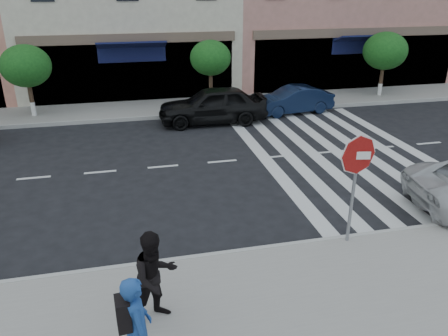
# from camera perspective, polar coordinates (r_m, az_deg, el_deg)

# --- Properties ---
(ground) EXTENTS (120.00, 120.00, 0.00)m
(ground) POSITION_cam_1_polar(r_m,az_deg,el_deg) (10.93, -5.87, -7.80)
(ground) COLOR black
(ground) RESTS_ON ground
(sidewalk_near) EXTENTS (60.00, 4.50, 0.15)m
(sidewalk_near) POSITION_cam_1_polar(r_m,az_deg,el_deg) (7.92, -2.01, -21.08)
(sidewalk_near) COLOR gray
(sidewalk_near) RESTS_ON ground
(sidewalk_far) EXTENTS (60.00, 3.00, 0.15)m
(sidewalk_far) POSITION_cam_1_polar(r_m,az_deg,el_deg) (21.09, -9.90, 7.59)
(sidewalk_far) COLOR gray
(sidewalk_far) RESTS_ON ground
(street_tree_wb) EXTENTS (2.10, 2.10, 3.06)m
(street_tree_wb) POSITION_cam_1_polar(r_m,az_deg,el_deg) (20.78, -24.47, 12.00)
(street_tree_wb) COLOR #473323
(street_tree_wb) RESTS_ON sidewalk_far
(street_tree_c) EXTENTS (1.90, 1.90, 3.04)m
(street_tree_c) POSITION_cam_1_polar(r_m,az_deg,el_deg) (20.79, -1.78, 14.13)
(street_tree_c) COLOR #473323
(street_tree_c) RESTS_ON sidewalk_far
(street_tree_ea) EXTENTS (2.20, 2.20, 3.19)m
(street_tree_ea) POSITION_cam_1_polar(r_m,az_deg,el_deg) (24.20, 20.30, 14.13)
(street_tree_ea) COLOR #473323
(street_tree_ea) RESTS_ON sidewalk_far
(stop_sign) EXTENTS (0.89, 0.22, 2.56)m
(stop_sign) POSITION_cam_1_polar(r_m,az_deg,el_deg) (9.67, 16.97, 0.28)
(stop_sign) COLOR gray
(stop_sign) RESTS_ON sidewalk_near
(photographer) EXTENTS (0.47, 0.67, 1.73)m
(photographer) POSITION_cam_1_polar(r_m,az_deg,el_deg) (6.79, -11.20, -19.81)
(photographer) COLOR navy
(photographer) RESTS_ON sidewalk_near
(walker) EXTENTS (1.03, 0.94, 1.72)m
(walker) POSITION_cam_1_polar(r_m,az_deg,el_deg) (7.67, -8.98, -13.94)
(walker) COLOR black
(walker) RESTS_ON sidewalk_near
(car_far_mid) EXTENTS (4.64, 1.98, 1.56)m
(car_far_mid) POSITION_cam_1_polar(r_m,az_deg,el_deg) (18.77, -1.49, 8.24)
(car_far_mid) COLOR black
(car_far_mid) RESTS_ON ground
(car_far_right) EXTENTS (3.83, 1.75, 1.22)m
(car_far_right) POSITION_cam_1_polar(r_m,az_deg,el_deg) (20.53, 8.98, 8.77)
(car_far_right) COLOR #0E1932
(car_far_right) RESTS_ON ground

